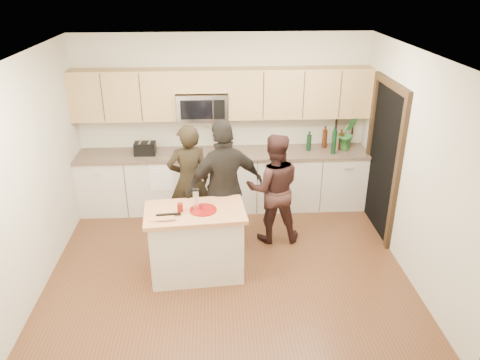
{
  "coord_description": "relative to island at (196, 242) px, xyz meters",
  "views": [
    {
      "loc": [
        -0.13,
        -5.1,
        3.54
      ],
      "look_at": [
        0.18,
        0.35,
        1.07
      ],
      "focal_mm": 35.0,
      "sensor_mm": 36.0,
      "label": 1
    }
  ],
  "objects": [
    {
      "name": "floor",
      "position": [
        0.39,
        0.13,
        -0.45
      ],
      "size": [
        4.5,
        4.5,
        0.0
      ],
      "primitive_type": "plane",
      "color": "brown",
      "rests_on": "ground"
    },
    {
      "name": "room_shell",
      "position": [
        0.39,
        0.13,
        1.28
      ],
      "size": [
        4.52,
        4.02,
        2.71
      ],
      "color": "beige",
      "rests_on": "ground"
    },
    {
      "name": "back_cabinetry",
      "position": [
        0.39,
        1.82,
        0.02
      ],
      "size": [
        4.5,
        0.66,
        0.94
      ],
      "color": "beige",
      "rests_on": "ground"
    },
    {
      "name": "upper_cabinetry",
      "position": [
        0.43,
        1.97,
        1.39
      ],
      "size": [
        4.5,
        0.33,
        0.75
      ],
      "color": "tan",
      "rests_on": "ground"
    },
    {
      "name": "microwave",
      "position": [
        0.08,
        1.93,
        1.2
      ],
      "size": [
        0.76,
        0.41,
        0.4
      ],
      "color": "silver",
      "rests_on": "ground"
    },
    {
      "name": "doorway",
      "position": [
        2.62,
        1.03,
        0.7
      ],
      "size": [
        0.06,
        1.25,
        2.2
      ],
      "color": "black",
      "rests_on": "ground"
    },
    {
      "name": "framed_picture",
      "position": [
        2.34,
        2.12,
        0.83
      ],
      "size": [
        0.3,
        0.03,
        0.38
      ],
      "color": "black",
      "rests_on": "ground"
    },
    {
      "name": "dish_towel",
      "position": [
        -0.56,
        1.63,
        0.35
      ],
      "size": [
        0.34,
        0.6,
        0.48
      ],
      "color": "white",
      "rests_on": "ground"
    },
    {
      "name": "island",
      "position": [
        0.0,
        0.0,
        0.0
      ],
      "size": [
        1.25,
        0.8,
        0.9
      ],
      "rotation": [
        0.0,
        0.0,
        0.08
      ],
      "color": "beige",
      "rests_on": "ground"
    },
    {
      "name": "red_plate",
      "position": [
        0.1,
        -0.01,
        0.45
      ],
      "size": [
        0.33,
        0.33,
        0.02
      ],
      "primitive_type": "cylinder",
      "color": "maroon",
      "rests_on": "island"
    },
    {
      "name": "box_grater",
      "position": [
        0.02,
        0.02,
        0.59
      ],
      "size": [
        0.08,
        0.06,
        0.26
      ],
      "color": "silver",
      "rests_on": "red_plate"
    },
    {
      "name": "drink_glass",
      "position": [
        -0.17,
        -0.02,
        0.5
      ],
      "size": [
        0.07,
        0.07,
        0.11
      ],
      "primitive_type": "cylinder",
      "color": "maroon",
      "rests_on": "island"
    },
    {
      "name": "cutting_board",
      "position": [
        -0.37,
        -0.16,
        0.45
      ],
      "size": [
        0.29,
        0.21,
        0.02
      ],
      "primitive_type": "cube",
      "rotation": [
        0.0,
        0.0,
        0.08
      ],
      "color": "tan",
      "rests_on": "island"
    },
    {
      "name": "tongs",
      "position": [
        -0.3,
        -0.13,
        0.47
      ],
      "size": [
        0.29,
        0.06,
        0.02
      ],
      "primitive_type": "cube",
      "rotation": [
        0.0,
        0.0,
        0.08
      ],
      "color": "black",
      "rests_on": "cutting_board"
    },
    {
      "name": "knife",
      "position": [
        -0.31,
        -0.25,
        0.46
      ],
      "size": [
        0.22,
        0.04,
        0.01
      ],
      "primitive_type": "cube",
      "rotation": [
        0.0,
        0.0,
        0.08
      ],
      "color": "silver",
      "rests_on": "cutting_board"
    },
    {
      "name": "toaster",
      "position": [
        -0.81,
        1.8,
        0.58
      ],
      "size": [
        0.32,
        0.21,
        0.19
      ],
      "color": "black",
      "rests_on": "back_cabinetry"
    },
    {
      "name": "bottle_cluster",
      "position": [
        2.09,
        1.83,
        0.66
      ],
      "size": [
        0.72,
        0.36,
        0.43
      ],
      "color": "black",
      "rests_on": "back_cabinetry"
    },
    {
      "name": "orchid",
      "position": [
        2.32,
        1.85,
        0.75
      ],
      "size": [
        0.32,
        0.26,
        0.53
      ],
      "primitive_type": "imported",
      "rotation": [
        0.0,
        0.0,
        0.1
      ],
      "color": "#307934",
      "rests_on": "back_cabinetry"
    },
    {
      "name": "woman_left",
      "position": [
        -0.12,
        1.05,
        0.36
      ],
      "size": [
        0.67,
        0.51,
        1.64
      ],
      "primitive_type": "imported",
      "rotation": [
        0.0,
        0.0,
        3.35
      ],
      "color": "black",
      "rests_on": "ground"
    },
    {
      "name": "woman_center",
      "position": [
        1.05,
        0.79,
        0.33
      ],
      "size": [
        0.77,
        0.6,
        1.57
      ],
      "primitive_type": "imported",
      "rotation": [
        0.0,
        0.0,
        3.13
      ],
      "color": "black",
      "rests_on": "ground"
    },
    {
      "name": "woman_right",
      "position": [
        0.38,
        0.55,
        0.47
      ],
      "size": [
        1.17,
        0.8,
        1.84
      ],
      "primitive_type": "imported",
      "rotation": [
        0.0,
        0.0,
        3.51
      ],
      "color": "black",
      "rests_on": "ground"
    }
  ]
}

